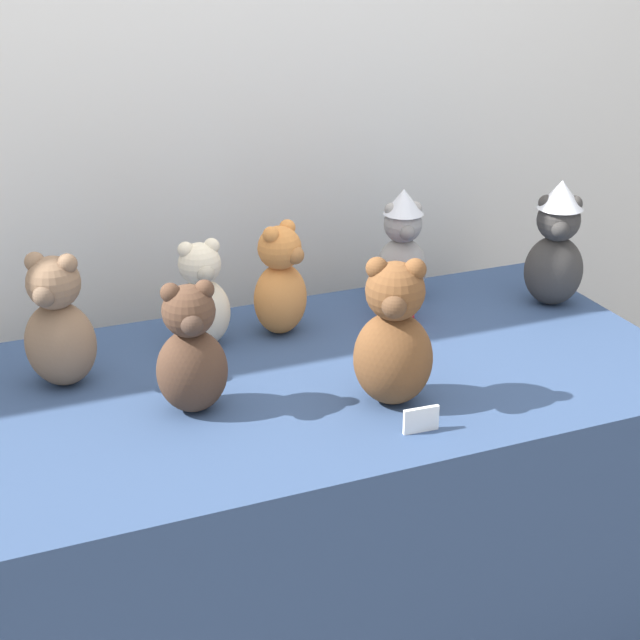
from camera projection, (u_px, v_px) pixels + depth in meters
name	position (u px, v px, depth m)	size (l,w,h in m)	color
wall_back	(221.00, 67.00, 2.34)	(7.00, 0.08, 2.60)	silver
display_table	(320.00, 522.00, 2.16)	(1.55, 0.81, 0.77)	navy
teddy_bear_ginger	(280.00, 283.00, 2.14)	(0.17, 0.17, 0.26)	#D17F3D
teddy_bear_cream	(202.00, 298.00, 2.08)	(0.13, 0.11, 0.25)	beige
teddy_bear_chestnut	(394.00, 337.00, 1.83)	(0.20, 0.19, 0.30)	brown
teddy_bear_ash	(402.00, 246.00, 2.32)	(0.15, 0.13, 0.28)	gray
teddy_bear_charcoal	(556.00, 245.00, 2.28)	(0.18, 0.17, 0.31)	#383533
teddy_bear_cocoa	(191.00, 352.00, 1.80)	(0.15, 0.13, 0.27)	#4C3323
teddy_bear_mocha	(58.00, 325.00, 1.90)	(0.19, 0.18, 0.28)	#7F6047
party_cup_red	(398.00, 299.00, 2.22)	(0.08, 0.08, 0.11)	red
name_card_front_left	(421.00, 420.00, 1.77)	(0.07, 0.01, 0.05)	white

